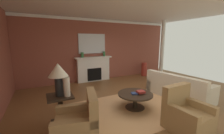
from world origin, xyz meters
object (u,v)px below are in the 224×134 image
at_px(fireplace, 94,70).
at_px(vase_mantel_left, 82,55).
at_px(vase_tall_corner, 144,69).
at_px(side_table, 61,108).
at_px(coffee_table, 135,97).
at_px(vase_on_side_table, 67,87).
at_px(armchair_near_window, 78,125).
at_px(table_lamp, 58,73).
at_px(vase_mantel_right, 104,54).
at_px(sofa, 178,89).
at_px(mantel_mirror, 92,44).
at_px(armchair_facing_fireplace, 186,116).

height_order(fireplace, vase_mantel_left, vase_mantel_left).
bearing_deg(vase_tall_corner, side_table, -149.63).
bearing_deg(coffee_table, vase_tall_corner, 46.63).
bearing_deg(vase_tall_corner, fireplace, 174.12).
bearing_deg(vase_tall_corner, vase_on_side_table, -147.79).
relative_size(armchair_near_window, table_lamp, 1.29).
relative_size(side_table, vase_mantel_left, 3.01).
relative_size(coffee_table, side_table, 1.43).
bearing_deg(vase_mantel_right, table_lamp, -128.98).
bearing_deg(side_table, vase_tall_corner, 30.37).
bearing_deg(fireplace, side_table, -121.88).
bearing_deg(fireplace, sofa, -60.92).
relative_size(coffee_table, vase_tall_corner, 1.36).
bearing_deg(vase_on_side_table, coffee_table, -1.18).
height_order(vase_tall_corner, vase_mantel_left, vase_mantel_left).
height_order(sofa, vase_tall_corner, sofa).
relative_size(mantel_mirror, coffee_table, 1.33).
xyz_separation_m(mantel_mirror, vase_mantel_left, (-0.55, -0.17, -0.50)).
bearing_deg(table_lamp, vase_mantel_left, 65.55).
relative_size(armchair_near_window, vase_mantel_right, 4.02).
bearing_deg(vase_on_side_table, table_lamp, 141.34).
distance_m(fireplace, vase_mantel_left, 0.93).
bearing_deg(fireplace, mantel_mirror, 90.00).
height_order(table_lamp, vase_on_side_table, table_lamp).
bearing_deg(fireplace, vase_mantel_left, -174.86).
height_order(mantel_mirror, sofa, mantel_mirror).
distance_m(fireplace, armchair_near_window, 4.28).
distance_m(sofa, side_table, 3.82).
bearing_deg(mantel_mirror, sofa, -61.77).
relative_size(armchair_facing_fireplace, vase_mantel_right, 3.93).
xyz_separation_m(armchair_near_window, table_lamp, (-0.22, 0.75, 0.92)).
distance_m(fireplace, armchair_facing_fireplace, 4.67).
distance_m(mantel_mirror, armchair_facing_fireplace, 5.02).
bearing_deg(vase_mantel_left, side_table, -114.45).
bearing_deg(table_lamp, side_table, 90.00).
height_order(side_table, vase_mantel_left, vase_mantel_left).
relative_size(side_table, table_lamp, 0.93).
relative_size(armchair_facing_fireplace, side_table, 1.36).
bearing_deg(vase_on_side_table, vase_mantel_left, 68.64).
height_order(mantel_mirror, table_lamp, mantel_mirror).
height_order(fireplace, coffee_table, fireplace).
relative_size(mantel_mirror, sofa, 0.61).
height_order(mantel_mirror, vase_mantel_left, mantel_mirror).
relative_size(mantel_mirror, armchair_near_window, 1.37).
height_order(fireplace, side_table, fireplace).
bearing_deg(armchair_facing_fireplace, fireplace, 95.65).
xyz_separation_m(sofa, vase_mantel_left, (-2.40, 3.28, 1.02)).
height_order(armchair_facing_fireplace, coffee_table, armchair_facing_fireplace).
bearing_deg(vase_on_side_table, sofa, -0.92).
distance_m(fireplace, vase_tall_corner, 2.93).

